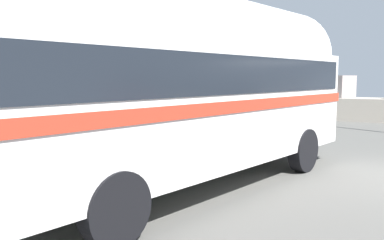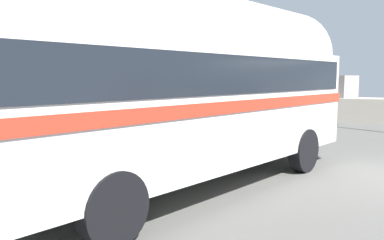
{
  "view_description": "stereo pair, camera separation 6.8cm",
  "coord_description": "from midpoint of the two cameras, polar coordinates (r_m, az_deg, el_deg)",
  "views": [
    {
      "loc": [
        -0.79,
        -9.13,
        2.11
      ],
      "look_at": [
        -4.6,
        -1.27,
        1.17
      ],
      "focal_mm": 37.18,
      "sensor_mm": 36.0,
      "label": 1
    },
    {
      "loc": [
        -0.73,
        -9.1,
        2.11
      ],
      "look_at": [
        -4.6,
        -1.27,
        1.17
      ],
      "focal_mm": 37.18,
      "sensor_mm": 36.0,
      "label": 2
    }
  ],
  "objects": [
    {
      "name": "vintage_coach",
      "position": [
        7.45,
        -0.34,
        5.7
      ],
      "size": [
        4.59,
        8.91,
        3.7
      ],
      "rotation": [
        0.0,
        0.0,
        -0.27
      ],
      "color": "black",
      "rests_on": "ground"
    }
  ]
}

